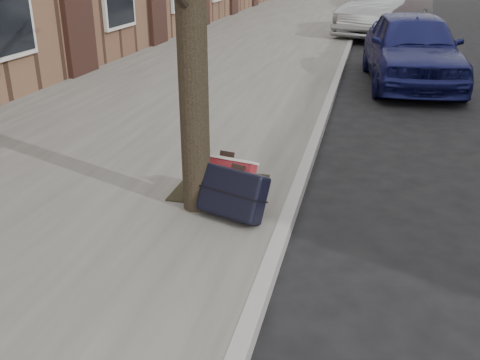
% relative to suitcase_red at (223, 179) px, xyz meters
% --- Properties ---
extents(ground, '(120.00, 120.00, 0.00)m').
position_rel_suitcase_red_xyz_m(ground, '(1.89, -0.91, -0.34)').
color(ground, black).
rests_on(ground, ground).
extents(near_sidewalk, '(5.00, 70.00, 0.12)m').
position_rel_suitcase_red_xyz_m(near_sidewalk, '(-1.81, 14.09, -0.28)').
color(near_sidewalk, slate).
rests_on(near_sidewalk, ground).
extents(dirt_patch, '(0.85, 0.85, 0.02)m').
position_rel_suitcase_red_xyz_m(dirt_patch, '(-0.11, 0.29, -0.21)').
color(dirt_patch, black).
rests_on(dirt_patch, near_sidewalk).
extents(suitcase_red, '(0.62, 0.43, 0.44)m').
position_rel_suitcase_red_xyz_m(suitcase_red, '(0.00, 0.00, 0.00)').
color(suitcase_red, maroon).
rests_on(suitcase_red, near_sidewalk).
extents(suitcase_navy, '(0.69, 0.54, 0.47)m').
position_rel_suitcase_red_xyz_m(suitcase_navy, '(0.17, -0.31, 0.02)').
color(suitcase_navy, black).
rests_on(suitcase_navy, near_sidewalk).
extents(car_near_front, '(1.98, 4.11, 1.35)m').
position_rel_suitcase_red_xyz_m(car_near_front, '(1.96, 6.24, 0.34)').
color(car_near_front, '#141751').
rests_on(car_near_front, ground).
extents(car_near_mid, '(2.99, 4.80, 1.49)m').
position_rel_suitcase_red_xyz_m(car_near_mid, '(1.55, 12.85, 0.41)').
color(car_near_mid, '#9DA1A5').
rests_on(car_near_mid, ground).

